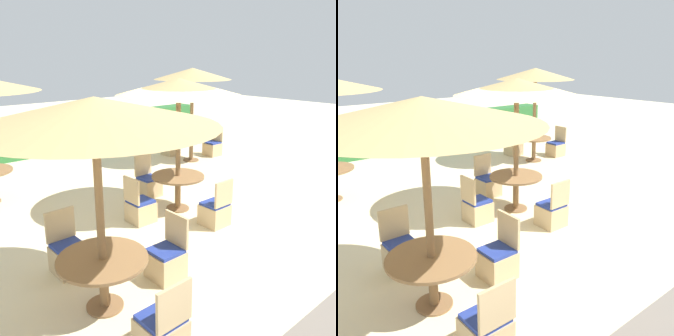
% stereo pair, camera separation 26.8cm
% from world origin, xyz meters
% --- Properties ---
extents(ground_plane, '(40.00, 40.00, 0.00)m').
position_xyz_m(ground_plane, '(0.00, 0.00, 0.00)').
color(ground_plane, beige).
extents(hedge_row, '(13.00, 0.70, 1.09)m').
position_xyz_m(hedge_row, '(0.00, 6.75, 0.54)').
color(hedge_row, '#2D6B33').
rests_on(hedge_row, ground_plane).
extents(parasol_center, '(2.44, 2.44, 2.69)m').
position_xyz_m(parasol_center, '(0.16, 0.47, 2.51)').
color(parasol_center, olive).
rests_on(parasol_center, ground_plane).
extents(round_table_center, '(1.09, 1.09, 0.74)m').
position_xyz_m(round_table_center, '(0.16, 0.47, 0.59)').
color(round_table_center, olive).
rests_on(round_table_center, ground_plane).
extents(patio_chair_center_west, '(0.46, 0.46, 0.93)m').
position_xyz_m(patio_chair_center_west, '(-0.82, 0.49, 0.26)').
color(patio_chair_center_west, tan).
rests_on(patio_chair_center_west, ground_plane).
extents(patio_chair_center_north, '(0.46, 0.46, 0.93)m').
position_xyz_m(patio_chair_center_north, '(0.19, 1.50, 0.26)').
color(patio_chair_center_north, tan).
rests_on(patio_chair_center_north, ground_plane).
extents(patio_chair_center_south, '(0.46, 0.46, 0.93)m').
position_xyz_m(patio_chair_center_south, '(0.16, -0.57, 0.26)').
color(patio_chair_center_south, tan).
rests_on(patio_chair_center_south, ground_plane).
extents(parasol_back_right, '(2.25, 2.25, 2.75)m').
position_xyz_m(parasol_back_right, '(3.04, 2.98, 2.57)').
color(parasol_back_right, olive).
rests_on(parasol_back_right, ground_plane).
extents(round_table_back_right, '(1.04, 1.04, 0.72)m').
position_xyz_m(round_table_back_right, '(3.04, 2.98, 0.56)').
color(round_table_back_right, olive).
rests_on(round_table_back_right, ground_plane).
extents(patio_chair_back_right_north, '(0.46, 0.46, 0.93)m').
position_xyz_m(patio_chair_back_right_north, '(3.03, 3.93, 0.26)').
color(patio_chair_back_right_north, tan).
rests_on(patio_chair_back_right_north, ground_plane).
extents(patio_chair_back_right_east, '(0.46, 0.46, 0.93)m').
position_xyz_m(patio_chair_back_right_east, '(4.00, 2.96, 0.26)').
color(patio_chair_back_right_east, tan).
rests_on(patio_chair_back_right_east, ground_plane).
extents(parasol_front_left, '(2.82, 2.82, 2.68)m').
position_xyz_m(parasol_front_left, '(-2.72, -1.26, 2.50)').
color(parasol_front_left, olive).
rests_on(parasol_front_left, ground_plane).
extents(round_table_front_left, '(1.14, 1.14, 0.71)m').
position_xyz_m(round_table_front_left, '(-2.72, -1.26, 0.57)').
color(round_table_front_left, olive).
rests_on(round_table_front_left, ground_plane).
extents(patio_chair_front_left_south, '(0.46, 0.46, 0.93)m').
position_xyz_m(patio_chair_front_left_south, '(-2.67, -2.33, 0.26)').
color(patio_chair_front_left_south, tan).
rests_on(patio_chair_front_left_south, ground_plane).
extents(patio_chair_front_left_east, '(0.46, 0.46, 0.93)m').
position_xyz_m(patio_chair_front_left_east, '(-1.67, -1.26, 0.26)').
color(patio_chair_front_left_east, tan).
rests_on(patio_chair_front_left_east, ground_plane).
extents(patio_chair_front_left_north, '(0.46, 0.46, 0.93)m').
position_xyz_m(patio_chair_front_left_north, '(-2.67, -0.19, 0.26)').
color(patio_chair_front_left_north, tan).
rests_on(patio_chair_front_left_north, ground_plane).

